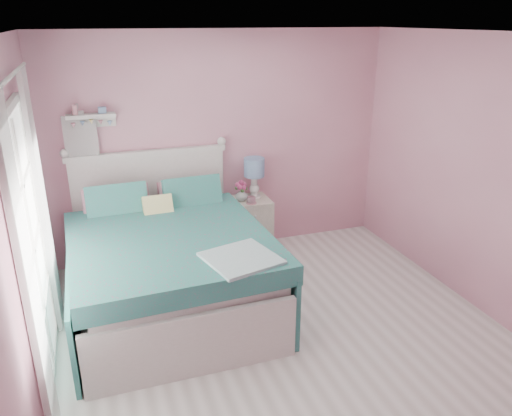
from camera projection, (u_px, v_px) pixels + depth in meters
floor at (294, 351)px, 4.33m from camera, size 4.50×4.50×0.00m
room_shell at (300, 176)px, 3.76m from camera, size 4.50×4.50×4.50m
bed at (169, 266)px, 4.88m from camera, size 1.86×2.31×1.33m
nightstand at (249, 226)px, 6.04m from camera, size 0.48×0.47×0.69m
table_lamp at (254, 170)px, 5.87m from camera, size 0.24×0.24×0.48m
vase at (241, 195)px, 5.85m from camera, size 0.18×0.18×0.15m
teacup at (251, 200)px, 5.78m from camera, size 0.11×0.11×0.08m
roses at (241, 185)px, 5.80m from camera, size 0.14×0.11×0.12m
wall_shelf at (91, 117)px, 5.21m from camera, size 0.50×0.15×0.25m
hanging_dress at (82, 149)px, 5.28m from camera, size 0.34×0.03×0.72m
french_door at (32, 252)px, 3.70m from camera, size 0.04×1.32×2.16m
curtain_near at (30, 287)px, 3.02m from camera, size 0.04×0.40×2.32m
curtain_far at (43, 205)px, 4.33m from camera, size 0.04×0.40×2.32m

